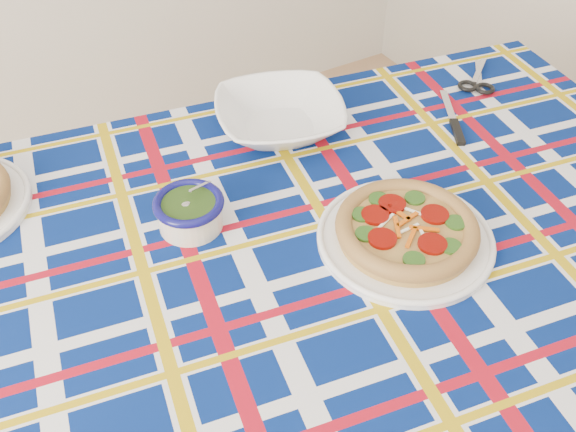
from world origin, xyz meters
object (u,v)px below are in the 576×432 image
dining_table (295,285)px  pesto_bowl (189,210)px  main_focaccia_plate (407,229)px  serving_bowl (280,116)px

dining_table → pesto_bowl: size_ratio=14.13×
dining_table → pesto_bowl: 0.24m
main_focaccia_plate → dining_table: bearing=158.9°
dining_table → pesto_bowl: bearing=137.7°
dining_table → main_focaccia_plate: main_focaccia_plate is taller
dining_table → main_focaccia_plate: bearing=-11.2°
main_focaccia_plate → pesto_bowl: (-0.32, 0.24, 0.01)m
dining_table → main_focaccia_plate: size_ratio=5.59×
main_focaccia_plate → pesto_bowl: size_ratio=2.53×
main_focaccia_plate → serving_bowl: bearing=92.4°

